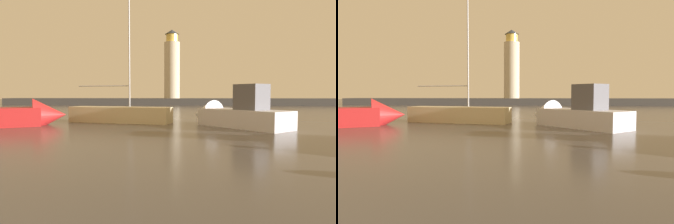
{
  "view_description": "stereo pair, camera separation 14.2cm",
  "coord_description": "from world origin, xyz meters",
  "views": [
    {
      "loc": [
        3.08,
        -1.59,
        2.42
      ],
      "look_at": [
        1.79,
        17.0,
        1.34
      ],
      "focal_mm": 32.89,
      "sensor_mm": 36.0,
      "label": 1
    },
    {
      "loc": [
        3.22,
        -1.58,
        2.42
      ],
      "look_at": [
        1.79,
        17.0,
        1.34
      ],
      "focal_mm": 32.89,
      "sensor_mm": 36.0,
      "label": 2
    }
  ],
  "objects": [
    {
      "name": "breakwater",
      "position": [
        0.0,
        67.32,
        0.75
      ],
      "size": [
        77.89,
        5.14,
        1.5
      ],
      "primitive_type": "cube",
      "color": "#423F3D",
      "rests_on": "ground_plane"
    },
    {
      "name": "lighthouse",
      "position": [
        -0.79,
        67.32,
        8.69
      ],
      "size": [
        3.47,
        3.47,
        15.19
      ],
      "color": "beige",
      "rests_on": "breakwater"
    },
    {
      "name": "motorboat_0",
      "position": [
        -10.6,
        20.68,
        0.92
      ],
      "size": [
        9.32,
        6.78,
        3.42
      ],
      "color": "#B21E1E",
      "rests_on": "ground_plane"
    },
    {
      "name": "motorboat_2",
      "position": [
        6.23,
        22.08,
        0.89
      ],
      "size": [
        7.63,
        8.3,
        3.65
      ],
      "color": "silver",
      "rests_on": "ground_plane"
    },
    {
      "name": "sailboat_moored",
      "position": [
        -2.81,
        24.31,
        0.71
      ],
      "size": [
        9.07,
        3.88,
        11.32
      ],
      "color": "beige",
      "rests_on": "ground_plane"
    },
    {
      "name": "ground_plane",
      "position": [
        0.0,
        33.66,
        0.0
      ],
      "size": [
        220.0,
        220.0,
        0.0
      ],
      "primitive_type": "plane",
      "color": "#4C4742"
    }
  ]
}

